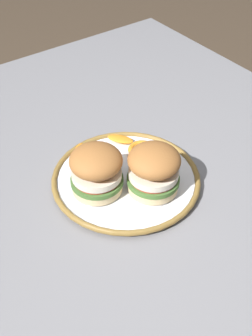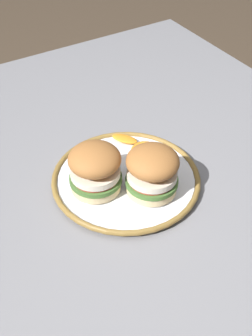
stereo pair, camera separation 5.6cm
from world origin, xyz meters
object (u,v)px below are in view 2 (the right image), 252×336
(dining_table, at_px, (155,222))
(dinner_plate, at_px, (126,179))
(sandwich_half_left, at_px, (154,172))
(sandwich_half_right, at_px, (95,168))

(dining_table, relative_size, dinner_plate, 4.40)
(dining_table, bearing_deg, sandwich_half_left, -72.18)
(dinner_plate, relative_size, sandwich_half_right, 2.13)
(dining_table, xyz_separation_m, sandwich_half_left, (0.00, -0.01, 0.16))
(dining_table, distance_m, sandwich_half_right, 0.20)
(sandwich_half_left, bearing_deg, dining_table, 107.82)
(dinner_plate, bearing_deg, sandwich_half_right, -93.57)
(dinner_plate, distance_m, sandwich_half_right, 0.09)
(dining_table, bearing_deg, dinner_plate, -148.11)
(sandwich_half_left, relative_size, sandwich_half_right, 0.99)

